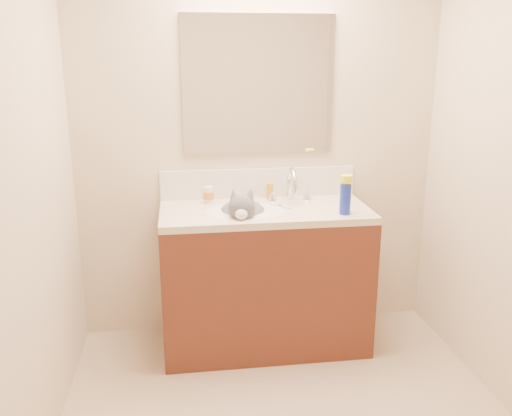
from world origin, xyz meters
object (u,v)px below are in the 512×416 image
object	(u,v)px
faucet	(291,187)
silver_jar	(250,196)
vanity_cabinet	(265,281)
basin	(245,223)
pill_bottle	(209,195)
cat	(243,216)
amber_bottle	(270,191)
spray_can	(345,199)

from	to	relation	value
faucet	silver_jar	world-z (taller)	faucet
vanity_cabinet	basin	world-z (taller)	basin
faucet	pill_bottle	xyz separation A→B (m)	(-0.49, 0.03, -0.04)
cat	vanity_cabinet	bearing A→B (deg)	20.35
cat	silver_jar	bearing A→B (deg)	81.77
silver_jar	amber_bottle	xyz separation A→B (m)	(0.12, 0.01, 0.02)
faucet	amber_bottle	world-z (taller)	faucet
vanity_cabinet	silver_jar	distance (m)	0.52
pill_bottle	silver_jar	bearing A→B (deg)	6.75
vanity_cabinet	basin	bearing A→B (deg)	-165.96
pill_bottle	cat	bearing A→B (deg)	-47.59
cat	pill_bottle	xyz separation A→B (m)	(-0.18, 0.20, 0.08)
vanity_cabinet	pill_bottle	size ratio (longest dim) A/B	12.05
spray_can	pill_bottle	bearing A→B (deg)	155.12
faucet	spray_can	distance (m)	0.39
faucet	silver_jar	xyz separation A→B (m)	(-0.24, 0.06, -0.06)
vanity_cabinet	faucet	size ratio (longest dim) A/B	4.29
basin	pill_bottle	size ratio (longest dim) A/B	4.52
vanity_cabinet	silver_jar	xyz separation A→B (m)	(-0.06, 0.20, 0.48)
spray_can	faucet	bearing A→B (deg)	128.20
vanity_cabinet	basin	xyz separation A→B (m)	(-0.12, -0.03, 0.38)
cat	silver_jar	size ratio (longest dim) A/B	7.70
vanity_cabinet	silver_jar	world-z (taller)	silver_jar
pill_bottle	faucet	bearing A→B (deg)	-4.03
faucet	cat	world-z (taller)	faucet
faucet	cat	xyz separation A→B (m)	(-0.31, -0.16, -0.12)
amber_bottle	pill_bottle	bearing A→B (deg)	-174.67
basin	spray_can	bearing A→B (deg)	-14.39
cat	pill_bottle	bearing A→B (deg)	141.05
faucet	silver_jar	distance (m)	0.26
cat	pill_bottle	distance (m)	0.28
amber_bottle	faucet	bearing A→B (deg)	-30.29
amber_bottle	spray_can	size ratio (longest dim) A/B	0.58
amber_bottle	spray_can	world-z (taller)	spray_can
faucet	spray_can	bearing A→B (deg)	-51.80
spray_can	amber_bottle	bearing A→B (deg)	133.79
amber_bottle	silver_jar	bearing A→B (deg)	-177.58
basin	pill_bottle	bearing A→B (deg)	133.83
vanity_cabinet	amber_bottle	distance (m)	0.54
cat	spray_can	xyz separation A→B (m)	(0.55, -0.14, 0.12)
vanity_cabinet	spray_can	distance (m)	0.70
amber_bottle	cat	bearing A→B (deg)	-129.42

